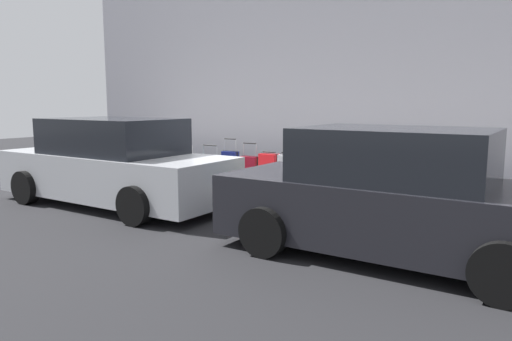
% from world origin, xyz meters
% --- Properties ---
extents(ground_plane, '(40.00, 40.00, 0.00)m').
position_xyz_m(ground_plane, '(0.00, 0.00, 0.00)').
color(ground_plane, black).
extents(sidewalk_curb, '(18.00, 5.00, 0.14)m').
position_xyz_m(sidewalk_curb, '(0.00, -2.50, 0.07)').
color(sidewalk_curb, '#ADA89E').
rests_on(sidewalk_curb, ground_plane).
extents(building_facade_sidewalk_side, '(24.00, 3.00, 8.67)m').
position_xyz_m(building_facade_sidewalk_side, '(0.00, -7.69, 4.34)').
color(building_facade_sidewalk_side, gray).
rests_on(building_facade_sidewalk_side, ground_plane).
extents(suitcase_maroon_0, '(0.46, 0.28, 0.77)m').
position_xyz_m(suitcase_maroon_0, '(-2.89, -0.75, 0.50)').
color(suitcase_maroon_0, maroon).
rests_on(suitcase_maroon_0, sidewalk_curb).
extents(suitcase_navy_1, '(0.40, 0.24, 0.84)m').
position_xyz_m(suitcase_navy_1, '(-2.37, -0.87, 0.43)').
color(suitcase_navy_1, navy).
rests_on(suitcase_navy_1, sidewalk_curb).
extents(suitcase_teal_2, '(0.40, 0.24, 0.83)m').
position_xyz_m(suitcase_teal_2, '(-1.87, -0.87, 0.44)').
color(suitcase_teal_2, '#0F606B').
rests_on(suitcase_teal_2, sidewalk_curb).
extents(suitcase_olive_3, '(0.40, 0.24, 0.70)m').
position_xyz_m(suitcase_olive_3, '(-1.37, -0.88, 0.46)').
color(suitcase_olive_3, '#59601E').
rests_on(suitcase_olive_3, sidewalk_curb).
extents(suitcase_black_4, '(0.39, 0.22, 0.96)m').
position_xyz_m(suitcase_black_4, '(-0.88, -0.80, 0.49)').
color(suitcase_black_4, black).
rests_on(suitcase_black_4, sidewalk_curb).
extents(suitcase_silver_5, '(0.36, 0.25, 0.81)m').
position_xyz_m(suitcase_silver_5, '(-0.40, -0.83, 0.51)').
color(suitcase_silver_5, '#9EA0A8').
rests_on(suitcase_silver_5, sidewalk_curb).
extents(suitcase_red_6, '(0.42, 0.25, 0.79)m').
position_xyz_m(suitcase_red_6, '(0.09, -0.90, 0.51)').
color(suitcase_red_6, red).
rests_on(suitcase_red_6, sidewalk_curb).
extents(suitcase_maroon_7, '(0.39, 0.24, 0.94)m').
position_xyz_m(suitcase_maroon_7, '(0.59, -0.90, 0.47)').
color(suitcase_maroon_7, maroon).
rests_on(suitcase_maroon_7, sidewalk_curb).
extents(suitcase_navy_8, '(0.37, 0.22, 1.02)m').
position_xyz_m(suitcase_navy_8, '(1.06, -0.84, 0.51)').
color(suitcase_navy_8, navy).
rests_on(suitcase_navy_8, sidewalk_curb).
extents(suitcase_teal_9, '(0.46, 0.22, 0.86)m').
position_xyz_m(suitcase_teal_9, '(1.57, -0.77, 0.44)').
color(suitcase_teal_9, '#0F606B').
rests_on(suitcase_teal_9, sidewalk_curb).
extents(fire_hydrant, '(0.39, 0.21, 0.85)m').
position_xyz_m(fire_hydrant, '(2.28, -0.83, 0.59)').
color(fire_hydrant, '#99999E').
rests_on(fire_hydrant, sidewalk_curb).
extents(bollard_post, '(0.12, 0.12, 0.68)m').
position_xyz_m(bollard_post, '(2.75, -0.68, 0.48)').
color(bollard_post, '#333338').
rests_on(bollard_post, sidewalk_curb).
extents(parking_meter, '(0.12, 0.09, 1.27)m').
position_xyz_m(parking_meter, '(-3.92, -1.08, 0.97)').
color(parking_meter, slate).
rests_on(parking_meter, sidewalk_curb).
extents(parked_car_charcoal_0, '(4.39, 2.10, 1.62)m').
position_xyz_m(parked_car_charcoal_0, '(-3.34, 1.52, 0.76)').
color(parked_car_charcoal_0, black).
rests_on(parked_car_charcoal_0, ground_plane).
extents(parked_car_silver_1, '(4.84, 2.09, 1.63)m').
position_xyz_m(parked_car_silver_1, '(2.00, 1.52, 0.76)').
color(parked_car_silver_1, '#B2B5BA').
rests_on(parked_car_silver_1, ground_plane).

